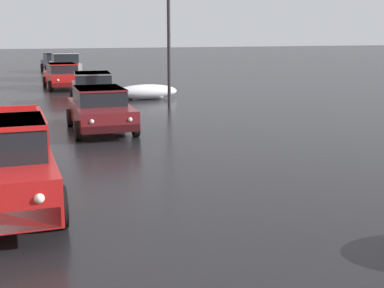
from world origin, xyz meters
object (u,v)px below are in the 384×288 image
at_px(sedan_maroon_parked_kerbside_close, 100,108).
at_px(sedan_grey_parked_kerbside_mid, 93,88).
at_px(suv_silver_queued_behind_truck, 65,65).
at_px(sedan_darkblue_at_far_intersection, 55,62).
at_px(street_lamp_post, 169,33).
at_px(sedan_red_parked_far_down_block, 63,75).

xyz_separation_m(sedan_maroon_parked_kerbside_close, sedan_grey_parked_kerbside_mid, (0.68, 6.45, 0.00)).
xyz_separation_m(suv_silver_queued_behind_truck, sedan_darkblue_at_far_intersection, (-0.15, 7.19, -0.24)).
bearing_deg(sedan_darkblue_at_far_intersection, sedan_maroon_parked_kerbside_close, -91.09).
distance_m(suv_silver_queued_behind_truck, street_lamp_post, 15.84).
height_order(sedan_maroon_parked_kerbside_close, sedan_darkblue_at_far_intersection, same).
bearing_deg(street_lamp_post, sedan_darkblue_at_far_intersection, 97.64).
bearing_deg(sedan_grey_parked_kerbside_mid, sedan_maroon_parked_kerbside_close, -95.98).
xyz_separation_m(sedan_grey_parked_kerbside_mid, suv_silver_queued_behind_truck, (-0.01, 13.12, 0.23)).
bearing_deg(sedan_red_parked_far_down_block, sedan_maroon_parked_kerbside_close, -89.98).
relative_size(sedan_maroon_parked_kerbside_close, suv_silver_queued_behind_truck, 0.93).
xyz_separation_m(sedan_darkblue_at_far_intersection, street_lamp_post, (3.03, -22.61, 2.41)).
relative_size(sedan_red_parked_far_down_block, suv_silver_queued_behind_truck, 0.98).
distance_m(sedan_grey_parked_kerbside_mid, sedan_red_parked_far_down_block, 7.35).
xyz_separation_m(sedan_grey_parked_kerbside_mid, street_lamp_post, (2.87, -2.30, 2.41)).
bearing_deg(sedan_maroon_parked_kerbside_close, sedan_grey_parked_kerbside_mid, 84.02).
bearing_deg(sedan_red_parked_far_down_block, sedan_grey_parked_kerbside_mid, -84.68).
relative_size(sedan_red_parked_far_down_block, sedan_darkblue_at_far_intersection, 1.02).
height_order(suv_silver_queued_behind_truck, street_lamp_post, street_lamp_post).
bearing_deg(sedan_darkblue_at_far_intersection, sedan_red_parked_far_down_block, -92.28).
bearing_deg(street_lamp_post, sedan_maroon_parked_kerbside_close, -130.48).
bearing_deg(sedan_darkblue_at_far_intersection, sedan_grey_parked_kerbside_mid, -89.53).
height_order(sedan_maroon_parked_kerbside_close, street_lamp_post, street_lamp_post).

